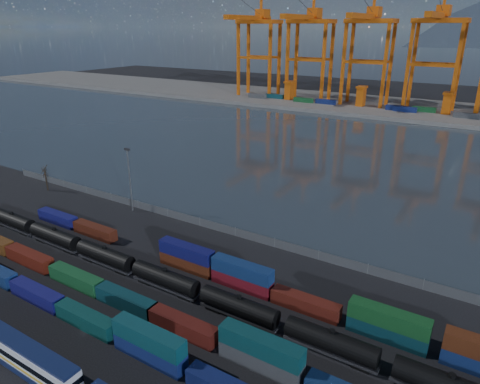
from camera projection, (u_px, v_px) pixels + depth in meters
The scene contains 14 objects.
ground at pixel (149, 298), 74.45m from camera, with size 700.00×700.00×0.00m, color black.
harbor_water at pixel (348, 155), 157.53m from camera, with size 700.00×700.00×0.00m, color #28323A.
far_quay at pixel (409, 109), 240.26m from camera, with size 700.00×70.00×2.00m, color #514F4C.
passenger_train at pixel (20, 354), 58.34m from camera, with size 74.81×2.82×4.83m.
container_row_south at pixel (11, 279), 76.60m from camera, with size 140.07×2.43×5.17m.
container_row_mid at pixel (133, 303), 70.58m from camera, with size 141.73×2.50×5.34m.
container_row_north at pixel (297, 297), 71.27m from camera, with size 127.44×2.41×5.14m.
tanker_string at pixel (239, 307), 68.53m from camera, with size 138.05×3.02×4.32m.
waterfront_fence at pixel (235, 232), 96.24m from camera, with size 160.12×0.12×2.20m.
bare_tree at pixel (46, 178), 122.21m from camera, with size 1.95×2.03×7.72m.
yard_light_mast at pixel (130, 177), 106.48m from camera, with size 1.60×0.40×16.60m.
gantry_cranes at pixel (403, 32), 223.87m from camera, with size 201.20×50.30×68.12m.
quay_containers at pixel (383, 107), 233.35m from camera, with size 172.58×10.99×2.60m.
straddle_carriers at pixel (402, 99), 231.12m from camera, with size 140.00×7.00×11.10m.
Camera 1 is at (46.69, -44.84, 44.13)m, focal length 32.00 mm.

